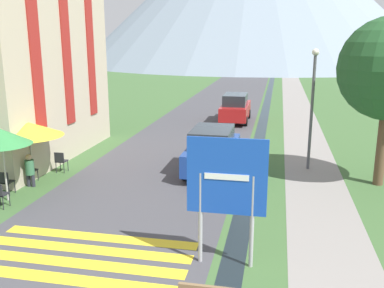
{
  "coord_description": "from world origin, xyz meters",
  "views": [
    {
      "loc": [
        2.08,
        -5.21,
        5.29
      ],
      "look_at": [
        -0.99,
        10.0,
        1.43
      ],
      "focal_mm": 40.0,
      "sensor_mm": 36.0,
      "label": 1
    }
  ],
  "objects_px": {
    "parked_car_near": "(213,150)",
    "person_seated_near": "(30,169)",
    "road_sign": "(227,186)",
    "cafe_chair_near_left": "(5,181)",
    "cafe_umbrella_front_green": "(1,137)",
    "streetlamp": "(312,99)",
    "parked_car_far": "(235,108)",
    "cafe_chair_far_right": "(61,160)",
    "cafe_umbrella_middle_yellow": "(29,129)",
    "cafe_chair_middle": "(30,169)"
  },
  "relations": [
    {
      "from": "road_sign",
      "to": "cafe_umbrella_middle_yellow",
      "type": "bearing_deg",
      "value": 149.64
    },
    {
      "from": "parked_car_far",
      "to": "cafe_chair_far_right",
      "type": "distance_m",
      "value": 13.46
    },
    {
      "from": "cafe_chair_middle",
      "to": "cafe_umbrella_front_green",
      "type": "height_order",
      "value": "cafe_umbrella_front_green"
    },
    {
      "from": "parked_car_near",
      "to": "cafe_chair_near_left",
      "type": "bearing_deg",
      "value": -148.24
    },
    {
      "from": "cafe_chair_far_right",
      "to": "cafe_umbrella_middle_yellow",
      "type": "xyz_separation_m",
      "value": [
        -0.45,
        -1.29,
        1.52
      ]
    },
    {
      "from": "parked_car_near",
      "to": "parked_car_far",
      "type": "relative_size",
      "value": 1.01
    },
    {
      "from": "cafe_chair_near_left",
      "to": "cafe_umbrella_front_green",
      "type": "bearing_deg",
      "value": -72.53
    },
    {
      "from": "parked_car_far",
      "to": "cafe_chair_far_right",
      "type": "xyz_separation_m",
      "value": [
        -5.8,
        -12.14,
        -0.4
      ]
    },
    {
      "from": "parked_car_near",
      "to": "parked_car_far",
      "type": "xyz_separation_m",
      "value": [
        -0.18,
        10.81,
        -0.0
      ]
    },
    {
      "from": "person_seated_near",
      "to": "cafe_umbrella_front_green",
      "type": "bearing_deg",
      "value": -89.96
    },
    {
      "from": "parked_car_near",
      "to": "person_seated_near",
      "type": "distance_m",
      "value": 6.97
    },
    {
      "from": "cafe_chair_near_left",
      "to": "person_seated_near",
      "type": "height_order",
      "value": "person_seated_near"
    },
    {
      "from": "road_sign",
      "to": "cafe_umbrella_front_green",
      "type": "height_order",
      "value": "road_sign"
    },
    {
      "from": "parked_car_far",
      "to": "cafe_chair_middle",
      "type": "height_order",
      "value": "parked_car_far"
    },
    {
      "from": "parked_car_near",
      "to": "person_seated_near",
      "type": "height_order",
      "value": "parked_car_near"
    },
    {
      "from": "road_sign",
      "to": "cafe_umbrella_middle_yellow",
      "type": "xyz_separation_m",
      "value": [
        -7.85,
        4.6,
        0.04
      ]
    },
    {
      "from": "cafe_chair_far_right",
      "to": "cafe_chair_middle",
      "type": "bearing_deg",
      "value": -101.34
    },
    {
      "from": "cafe_chair_middle",
      "to": "person_seated_near",
      "type": "distance_m",
      "value": 0.51
    },
    {
      "from": "parked_car_near",
      "to": "cafe_umbrella_front_green",
      "type": "xyz_separation_m",
      "value": [
        -6.23,
        -4.51,
        1.27
      ]
    },
    {
      "from": "cafe_chair_middle",
      "to": "streetlamp",
      "type": "relative_size",
      "value": 0.17
    },
    {
      "from": "cafe_chair_far_right",
      "to": "cafe_umbrella_middle_yellow",
      "type": "relative_size",
      "value": 0.34
    },
    {
      "from": "parked_car_near",
      "to": "streetlamp",
      "type": "bearing_deg",
      "value": 16.64
    },
    {
      "from": "road_sign",
      "to": "cafe_chair_near_left",
      "type": "bearing_deg",
      "value": 158.57
    },
    {
      "from": "road_sign",
      "to": "cafe_chair_far_right",
      "type": "bearing_deg",
      "value": 141.49
    },
    {
      "from": "parked_car_far",
      "to": "cafe_chair_middle",
      "type": "bearing_deg",
      "value": -115.08
    },
    {
      "from": "person_seated_near",
      "to": "parked_car_far",
      "type": "bearing_deg",
      "value": 66.49
    },
    {
      "from": "parked_car_near",
      "to": "cafe_umbrella_middle_yellow",
      "type": "bearing_deg",
      "value": -157.88
    },
    {
      "from": "cafe_chair_near_left",
      "to": "person_seated_near",
      "type": "relative_size",
      "value": 0.7
    },
    {
      "from": "cafe_umbrella_front_green",
      "to": "cafe_umbrella_middle_yellow",
      "type": "bearing_deg",
      "value": 96.08
    },
    {
      "from": "cafe_umbrella_front_green",
      "to": "cafe_umbrella_middle_yellow",
      "type": "relative_size",
      "value": 0.98
    },
    {
      "from": "parked_car_far",
      "to": "cafe_umbrella_middle_yellow",
      "type": "distance_m",
      "value": 14.85
    },
    {
      "from": "road_sign",
      "to": "cafe_umbrella_middle_yellow",
      "type": "distance_m",
      "value": 9.1
    },
    {
      "from": "cafe_umbrella_middle_yellow",
      "to": "person_seated_near",
      "type": "relative_size",
      "value": 2.05
    },
    {
      "from": "cafe_chair_near_left",
      "to": "cafe_chair_middle",
      "type": "distance_m",
      "value": 1.37
    },
    {
      "from": "parked_car_near",
      "to": "road_sign",
      "type": "bearing_deg",
      "value": -78.85
    },
    {
      "from": "cafe_chair_far_right",
      "to": "person_seated_near",
      "type": "height_order",
      "value": "person_seated_near"
    },
    {
      "from": "cafe_chair_far_right",
      "to": "cafe_umbrella_middle_yellow",
      "type": "height_order",
      "value": "cafe_umbrella_middle_yellow"
    },
    {
      "from": "road_sign",
      "to": "cafe_chair_near_left",
      "type": "height_order",
      "value": "road_sign"
    },
    {
      "from": "cafe_chair_middle",
      "to": "streetlamp",
      "type": "bearing_deg",
      "value": 46.98
    },
    {
      "from": "road_sign",
      "to": "cafe_chair_far_right",
      "type": "xyz_separation_m",
      "value": [
        -7.4,
        5.89,
        -1.47
      ]
    },
    {
      "from": "cafe_umbrella_front_green",
      "to": "streetlamp",
      "type": "bearing_deg",
      "value": 29.34
    },
    {
      "from": "cafe_umbrella_middle_yellow",
      "to": "parked_car_far",
      "type": "bearing_deg",
      "value": 65.02
    },
    {
      "from": "cafe_umbrella_front_green",
      "to": "road_sign",
      "type": "bearing_deg",
      "value": -19.46
    },
    {
      "from": "parked_car_far",
      "to": "cafe_chair_far_right",
      "type": "bearing_deg",
      "value": -115.55
    },
    {
      "from": "cafe_chair_near_left",
      "to": "road_sign",
      "type": "bearing_deg",
      "value": -42.67
    },
    {
      "from": "cafe_umbrella_front_green",
      "to": "cafe_umbrella_middle_yellow",
      "type": "height_order",
      "value": "cafe_umbrella_front_green"
    },
    {
      "from": "road_sign",
      "to": "cafe_chair_middle",
      "type": "height_order",
      "value": "road_sign"
    },
    {
      "from": "cafe_chair_near_left",
      "to": "person_seated_near",
      "type": "bearing_deg",
      "value": 48.86
    },
    {
      "from": "road_sign",
      "to": "cafe_chair_far_right",
      "type": "relative_size",
      "value": 3.67
    },
    {
      "from": "parked_car_near",
      "to": "cafe_chair_far_right",
      "type": "height_order",
      "value": "parked_car_near"
    }
  ]
}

